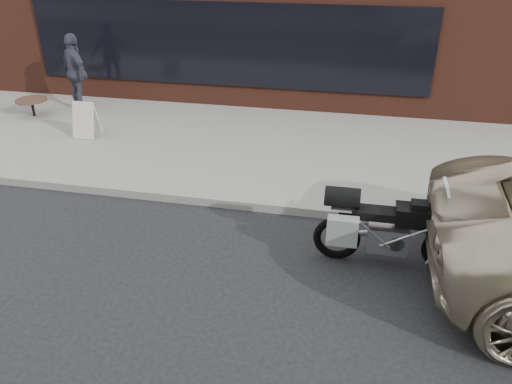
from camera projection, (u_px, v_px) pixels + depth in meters
near_sidewalk at (290, 142)px, 10.88m from camera, size 44.00×6.00×0.15m
motorcycle at (382, 228)px, 6.78m from camera, size 2.14×0.71×1.36m
sandwich_sign at (86, 119)px, 10.85m from camera, size 0.49×0.45×0.78m
cafe_table at (31, 101)px, 12.04m from camera, size 0.74×0.74×0.42m
cafe_patron_right at (76, 72)px, 12.26m from camera, size 1.16×1.00×1.87m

